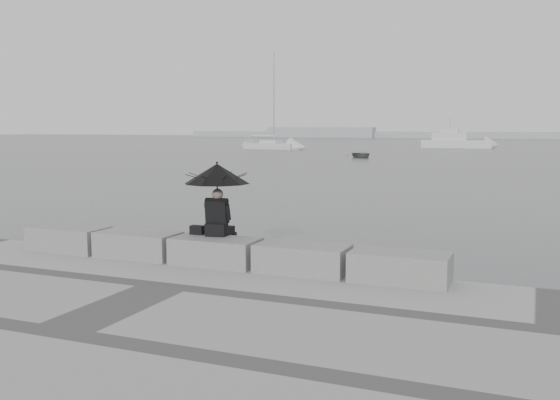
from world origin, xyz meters
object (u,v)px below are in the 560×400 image
at_px(seated_person, 217,182).
at_px(motor_cruiser, 456,142).
at_px(dinghy, 361,154).
at_px(sailboat_left, 271,145).

xyz_separation_m(seated_person, motor_cruiser, (-5.32, 81.05, -1.12)).
bearing_deg(motor_cruiser, seated_person, -88.48).
bearing_deg(dinghy, motor_cruiser, 45.51).
bearing_deg(motor_cruiser, dinghy, -101.55).
height_order(sailboat_left, dinghy, sailboat_left).
bearing_deg(sailboat_left, dinghy, -35.92).
distance_m(motor_cruiser, dinghy, 32.29).
relative_size(motor_cruiser, dinghy, 2.73).
relative_size(seated_person, sailboat_left, 0.11).
xyz_separation_m(motor_cruiser, dinghy, (-5.22, -31.86, -0.59)).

